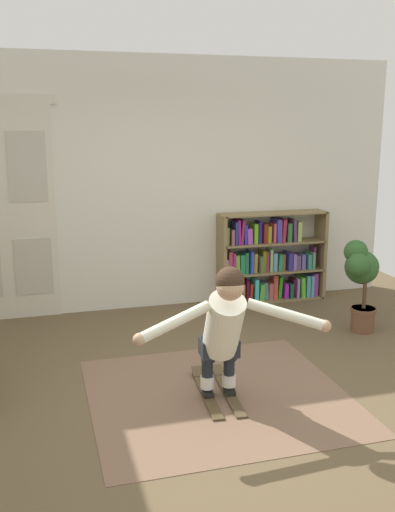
% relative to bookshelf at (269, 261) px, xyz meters
% --- Properties ---
extents(ground_plane, '(7.20, 7.20, 0.00)m').
position_rel_bookshelf_xyz_m(ground_plane, '(-1.44, -2.39, -0.50)').
color(ground_plane, brown).
extents(back_wall, '(6.00, 0.10, 2.90)m').
position_rel_bookshelf_xyz_m(back_wall, '(-1.44, 0.21, 0.95)').
color(back_wall, silver).
rests_on(back_wall, ground).
extents(double_door, '(1.22, 0.05, 2.45)m').
position_rel_bookshelf_xyz_m(double_door, '(-3.05, 0.15, 0.73)').
color(double_door, beige).
rests_on(double_door, ground).
extents(rug, '(2.05, 1.94, 0.01)m').
position_rel_bookshelf_xyz_m(rug, '(-1.38, -2.28, -0.50)').
color(rug, brown).
rests_on(rug, ground).
extents(bookshelf, '(1.34, 0.30, 1.10)m').
position_rel_bookshelf_xyz_m(bookshelf, '(0.00, 0.00, 0.00)').
color(bookshelf, olive).
rests_on(bookshelf, ground).
extents(potted_plant, '(0.41, 0.41, 0.96)m').
position_rel_bookshelf_xyz_m(potted_plant, '(0.52, -1.22, 0.10)').
color(potted_plant, brown).
rests_on(potted_plant, ground).
extents(skis_pair, '(0.33, 0.87, 0.07)m').
position_rel_bookshelf_xyz_m(skis_pair, '(-1.38, -2.25, -0.48)').
color(skis_pair, '#4D3E26').
rests_on(skis_pair, rug).
extents(person_skier, '(1.43, 0.70, 1.08)m').
position_rel_bookshelf_xyz_m(person_skier, '(-1.40, -2.46, 0.17)').
color(person_skier, white).
rests_on(person_skier, skis_pair).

